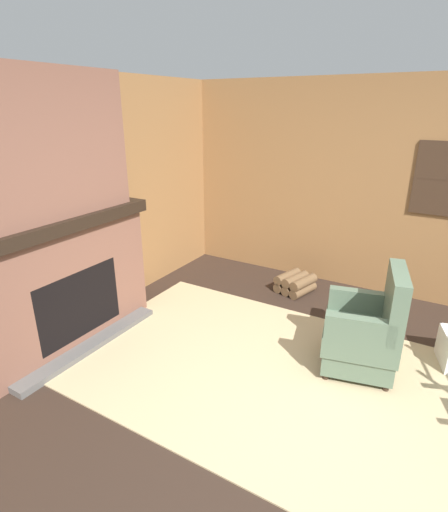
# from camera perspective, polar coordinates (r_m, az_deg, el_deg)

# --- Properties ---
(ground_plane) EXTENTS (14.00, 14.00, 0.00)m
(ground_plane) POSITION_cam_1_polar(r_m,az_deg,el_deg) (3.03, 13.26, -24.35)
(ground_plane) COLOR #2D2119
(wood_panel_wall_left) EXTENTS (0.06, 5.87, 2.44)m
(wood_panel_wall_left) POSITION_cam_1_polar(r_m,az_deg,el_deg) (3.92, -25.21, 5.41)
(wood_panel_wall_left) COLOR olive
(wood_panel_wall_left) RESTS_ON ground
(wood_panel_wall_back) EXTENTS (5.87, 0.09, 2.44)m
(wood_panel_wall_back) POSITION_cam_1_polar(r_m,az_deg,el_deg) (4.88, 24.50, 8.28)
(wood_panel_wall_back) COLOR olive
(wood_panel_wall_back) RESTS_ON ground
(fireplace_hearth) EXTENTS (0.60, 1.82, 1.23)m
(fireplace_hearth) POSITION_cam_1_polar(r_m,az_deg,el_deg) (3.92, -21.86, -3.53)
(fireplace_hearth) COLOR brown
(fireplace_hearth) RESTS_ON ground
(chimney_breast) EXTENTS (0.34, 1.51, 1.19)m
(chimney_breast) POSITION_cam_1_polar(r_m,az_deg,el_deg) (3.64, -24.58, 14.22)
(chimney_breast) COLOR brown
(chimney_breast) RESTS_ON fireplace_hearth
(area_rug) EXTENTS (3.93, 2.19, 0.01)m
(area_rug) POSITION_cam_1_polar(r_m,az_deg,el_deg) (3.49, 10.02, -17.00)
(area_rug) COLOR tan
(area_rug) RESTS_ON ground
(armchair) EXTENTS (0.70, 0.70, 0.93)m
(armchair) POSITION_cam_1_polar(r_m,az_deg,el_deg) (3.56, 19.51, -10.34)
(armchair) COLOR #516651
(armchair) RESTS_ON ground
(firewood_stack) EXTENTS (0.45, 0.48, 0.22)m
(firewood_stack) POSITION_cam_1_polar(r_m,az_deg,el_deg) (4.90, 10.13, -3.86)
(firewood_stack) COLOR brown
(firewood_stack) RESTS_ON ground
(oil_lamp_vase) EXTENTS (0.11, 0.11, 0.28)m
(oil_lamp_vase) POSITION_cam_1_polar(r_m,az_deg,el_deg) (3.52, -29.33, 5.04)
(oil_lamp_vase) COLOR #47708E
(oil_lamp_vase) RESTS_ON fireplace_hearth
(storage_case) EXTENTS (0.17, 0.22, 0.14)m
(storage_case) POSITION_cam_1_polar(r_m,az_deg,el_deg) (3.91, -20.56, 7.26)
(storage_case) COLOR black
(storage_case) RESTS_ON fireplace_hearth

